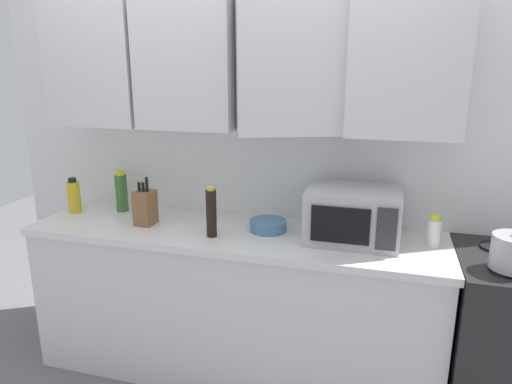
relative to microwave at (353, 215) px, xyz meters
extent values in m
cube|color=white|center=(-0.66, 0.30, 0.26)|extent=(3.21, 0.06, 2.60)
cube|color=silver|center=(-1.52, 0.11, 0.79)|extent=(0.55, 0.33, 0.75)
cube|color=silver|center=(-0.94, 0.11, 0.79)|extent=(0.55, 0.33, 0.75)
cube|color=silver|center=(-0.37, 0.07, 0.79)|extent=(0.64, 0.51, 0.75)
cube|color=silver|center=(0.21, 0.11, 0.79)|extent=(0.55, 0.33, 0.75)
cube|color=silver|center=(-0.66, -0.03, -0.61)|extent=(2.31, 0.60, 0.86)
cube|color=white|center=(-0.66, -0.03, -0.16)|extent=(2.34, 0.63, 0.04)
cylinder|color=black|center=(0.73, -0.19, -0.13)|extent=(0.18, 0.18, 0.01)
cylinder|color=black|center=(0.73, 0.09, -0.13)|extent=(0.18, 0.18, 0.01)
cube|color=#B7B7BC|center=(0.00, 0.00, 0.00)|extent=(0.48, 0.36, 0.28)
cube|color=black|center=(-0.05, -0.18, 0.00)|extent=(0.29, 0.01, 0.18)
cube|color=#2D2D33|center=(0.17, -0.18, 0.00)|extent=(0.10, 0.01, 0.21)
cube|color=brown|center=(-1.18, -0.07, -0.04)|extent=(0.11, 0.12, 0.20)
cylinder|color=black|center=(-1.20, -0.08, 0.09)|extent=(0.02, 0.02, 0.05)
cylinder|color=black|center=(-1.18, -0.08, 0.09)|extent=(0.02, 0.02, 0.05)
cylinder|color=black|center=(-1.15, -0.08, 0.10)|extent=(0.02, 0.02, 0.09)
cylinder|color=gold|center=(-1.73, 0.01, -0.04)|extent=(0.08, 0.08, 0.19)
cylinder|color=black|center=(-1.73, 0.01, 0.07)|extent=(0.05, 0.05, 0.03)
cylinder|color=#386B2D|center=(-1.45, 0.12, -0.02)|extent=(0.07, 0.07, 0.23)
cylinder|color=yellow|center=(-1.45, 0.12, 0.11)|extent=(0.06, 0.06, 0.03)
cylinder|color=white|center=(0.41, 0.03, -0.07)|extent=(0.07, 0.07, 0.14)
cylinder|color=yellow|center=(0.41, 0.03, 0.01)|extent=(0.05, 0.05, 0.03)
cylinder|color=black|center=(-0.74, -0.15, -0.01)|extent=(0.06, 0.06, 0.26)
cylinder|color=yellow|center=(-0.74, -0.15, 0.13)|extent=(0.04, 0.04, 0.02)
cylinder|color=teal|center=(-0.46, 0.02, -0.11)|extent=(0.21, 0.21, 0.06)
camera|label=1|loc=(0.15, -2.37, 0.77)|focal=32.63mm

